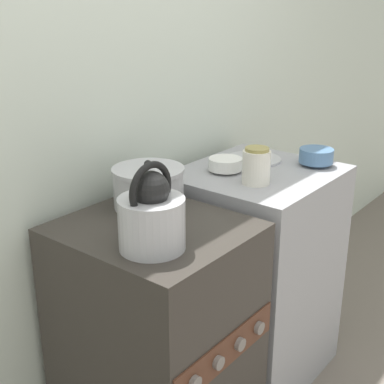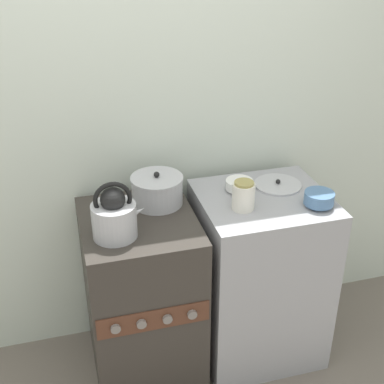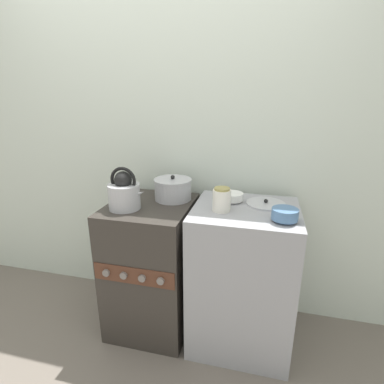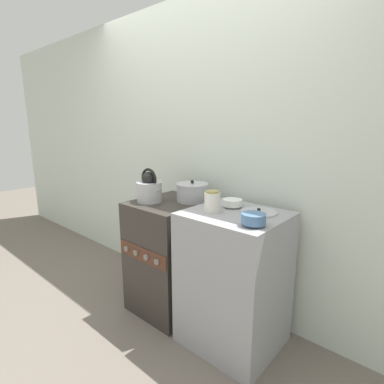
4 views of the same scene
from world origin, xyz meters
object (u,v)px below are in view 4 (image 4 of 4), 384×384
Objects in this scene: stove at (171,255)px; small_ceramic_bowl at (232,203)px; enamel_bowl at (253,219)px; loose_pot_lid at (259,212)px; storage_jar at (212,201)px; cooking_pot at (192,192)px; kettle at (149,189)px.

small_ceramic_bowl is (0.52, 0.09, 0.52)m from stove.
loose_pot_lid is at bearing 112.25° from enamel_bowl.
storage_jar is 0.59× the size of loose_pot_lid.
loose_pot_lid is (0.25, 0.17, -0.06)m from storage_jar.
loose_pot_lid is (0.73, 0.09, 0.49)m from stove.
storage_jar reaches higher than enamel_bowl.
small_ceramic_bowl is 0.97× the size of storage_jar.
storage_jar is (-0.04, -0.17, 0.04)m from small_ceramic_bowl.
small_ceramic_bowl is at bearing -5.89° from cooking_pot.
kettle is 1.12× the size of loose_pot_lid.
storage_jar is at bearing 168.14° from enamel_bowl.
kettle reaches higher than enamel_bowl.
kettle is 1.05× the size of cooking_pot.
kettle is at bearing 176.97° from enamel_bowl.
enamel_bowl is 0.39m from small_ceramic_bowl.
cooking_pot is 1.82× the size of storage_jar.
cooking_pot reaches higher than loose_pot_lid.
stove is 0.74m from small_ceramic_bowl.
cooking_pot is at bearing 149.45° from storage_jar.
stove is 3.85× the size of loose_pot_lid.
enamel_bowl reaches higher than small_ceramic_bowl.
small_ceramic_bowl reaches higher than stove.
small_ceramic_bowl is (-0.30, 0.24, -0.01)m from enamel_bowl.
loose_pot_lid is at bearing 6.79° from stove.
kettle is at bearing -135.21° from cooking_pot.
stove is 0.99m from enamel_bowl.
enamel_bowl is (0.83, -0.16, 0.53)m from stove.
loose_pot_lid is at bearing -4.10° from cooking_pot.
cooking_pot is 1.87× the size of small_ceramic_bowl.
enamel_bowl is at bearing -3.03° from kettle.
loose_pot_lid is at bearing -0.56° from small_ceramic_bowl.
enamel_bowl is at bearing -67.75° from loose_pot_lid.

